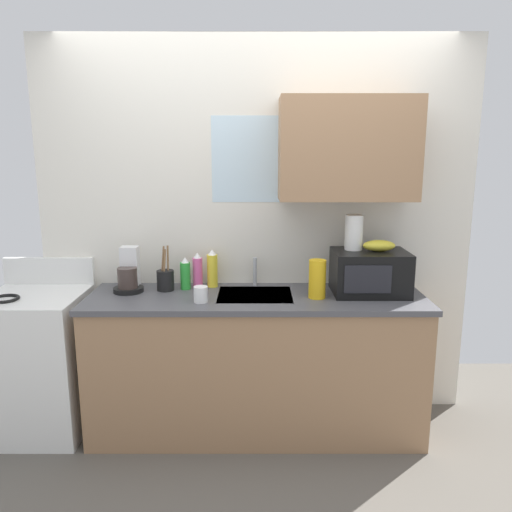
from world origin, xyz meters
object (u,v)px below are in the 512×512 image
microwave (370,272)px  dish_soap_bottle_pink (198,271)px  stove_range (39,362)px  utensil_crock (165,279)px  dish_soap_bottle_green (185,274)px  banana_bunch (379,246)px  cereal_canister (317,279)px  dish_soap_bottle_yellow (212,269)px  coffee_maker (129,275)px  paper_towel_roll (354,232)px  mug_white (201,294)px

microwave → dish_soap_bottle_pink: (-1.09, 0.13, -0.02)m
stove_range → utensil_crock: (0.81, 0.12, 0.51)m
stove_range → dish_soap_bottle_green: dish_soap_bottle_green is taller
dish_soap_bottle_green → banana_bunch: bearing=-4.5°
stove_range → microwave: 2.18m
cereal_canister → dish_soap_bottle_yellow: bearing=158.7°
coffee_maker → paper_towel_roll: bearing=-0.3°
dish_soap_bottle_pink → utensil_crock: size_ratio=0.81×
coffee_maker → dish_soap_bottle_pink: coffee_maker is taller
coffee_maker → mug_white: 0.55m
microwave → dish_soap_bottle_pink: size_ratio=1.96×
mug_white → paper_towel_roll: bearing=14.3°
banana_bunch → cereal_canister: (-0.39, -0.10, -0.19)m
mug_white → utensil_crock: size_ratio=0.33×
dish_soap_bottle_green → mug_white: size_ratio=2.22×
cereal_canister → mug_white: size_ratio=2.48×
stove_range → dish_soap_bottle_pink: (1.01, 0.18, 0.55)m
stove_range → banana_bunch: 2.28m
microwave → banana_bunch: bearing=1.8°
dish_soap_bottle_pink → dish_soap_bottle_green: bearing=-156.6°
cereal_canister → paper_towel_roll: bearing=32.0°
dish_soap_bottle_pink → cereal_canister: size_ratio=1.00×
paper_towel_roll → dish_soap_bottle_green: bearing=177.5°
dish_soap_bottle_green → utensil_crock: size_ratio=0.73×
stove_range → dish_soap_bottle_green: 1.09m
paper_towel_roll → dish_soap_bottle_pink: paper_towel_roll is taller
banana_bunch → coffee_maker: banana_bunch is taller
stove_range → coffee_maker: bearing=10.2°
banana_bunch → dish_soap_bottle_yellow: (-1.05, 0.16, -0.19)m
banana_bunch → dish_soap_bottle_yellow: bearing=171.5°
cereal_canister → utensil_crock: utensil_crock is taller
cereal_canister → mug_white: bearing=-172.7°
dish_soap_bottle_yellow → dish_soap_bottle_green: (-0.17, -0.06, -0.02)m
dish_soap_bottle_yellow → dish_soap_bottle_green: bearing=-160.6°
microwave → cereal_canister: 0.35m
mug_white → dish_soap_bottle_yellow: bearing=83.4°
dish_soap_bottle_pink → dish_soap_bottle_green: (-0.08, -0.03, -0.01)m
paper_towel_roll → dish_soap_bottle_green: 1.11m
dish_soap_bottle_pink → dish_soap_bottle_green: size_ratio=1.11×
utensil_crock → stove_range: bearing=-171.8°
coffee_maker → mug_white: bearing=-27.1°
stove_range → paper_towel_roll: paper_towel_roll is taller
paper_towel_roll → utensil_crock: paper_towel_roll is taller
coffee_maker → dish_soap_bottle_green: bearing=6.2°
dish_soap_bottle_pink → microwave: bearing=-6.9°
paper_towel_roll → mug_white: 1.02m
dish_soap_bottle_green → dish_soap_bottle_pink: bearing=23.4°
banana_bunch → utensil_crock: 1.37m
microwave → mug_white: size_ratio=4.84×
stove_range → paper_towel_roll: 2.17m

